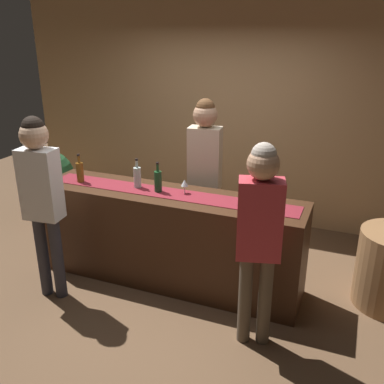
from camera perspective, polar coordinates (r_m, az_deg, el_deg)
ground_plane at (r=4.61m, az=-2.87°, el=-11.46°), size 10.00×10.00×0.00m
back_wall at (r=5.76m, az=4.93°, el=10.69°), size 6.00×0.12×2.90m
bar_counter at (r=4.37m, az=-2.99°, el=-6.11°), size 2.67×0.60×0.97m
counter_runner_cloth at (r=4.17m, az=-3.11°, el=-0.15°), size 2.54×0.28×0.01m
wine_bottle_clear at (r=4.31m, az=-7.25°, el=1.99°), size 0.07×0.07×0.30m
wine_bottle_amber at (r=4.58m, az=-14.62°, el=2.60°), size 0.07×0.07×0.30m
wine_bottle_green at (r=4.18m, az=-4.54°, el=1.46°), size 0.07×0.07×0.30m
wine_glass_near_customer at (r=3.80m, az=9.21°, el=-0.88°), size 0.07×0.07×0.14m
wine_glass_mid_counter at (r=4.12m, az=-0.99°, el=1.15°), size 0.07×0.07×0.14m
bartender at (r=4.57m, az=1.71°, el=3.94°), size 0.36×0.25×1.81m
customer_sipping at (r=3.31m, az=8.92°, el=-4.48°), size 0.38×0.28×1.71m
customer_browsing at (r=4.10m, az=-19.36°, el=0.33°), size 0.36×0.25×1.77m
potted_plant_tall at (r=5.85m, az=-18.59°, el=1.12°), size 0.70×0.70×1.03m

